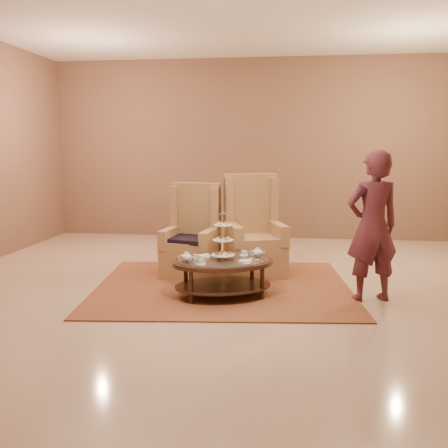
# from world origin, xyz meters

# --- Properties ---
(ground) EXTENTS (8.00, 8.00, 0.00)m
(ground) POSITION_xyz_m (0.00, 0.00, 0.00)
(ground) COLOR beige
(ground) RESTS_ON ground
(ceiling) EXTENTS (8.00, 8.00, 0.02)m
(ceiling) POSITION_xyz_m (0.00, 0.00, 0.00)
(ceiling) COLOR silver
(ceiling) RESTS_ON ground
(wall_back) EXTENTS (8.00, 0.04, 3.50)m
(wall_back) POSITION_xyz_m (0.00, 4.00, 1.75)
(wall_back) COLOR brown
(wall_back) RESTS_ON ground
(rug) EXTENTS (3.48, 3.00, 0.02)m
(rug) POSITION_xyz_m (-0.14, 0.31, 0.01)
(rug) COLOR #996036
(rug) RESTS_ON ground
(tea_table) EXTENTS (1.44, 1.21, 1.03)m
(tea_table) POSITION_xyz_m (-0.08, -0.11, 0.37)
(tea_table) COLOR black
(tea_table) RESTS_ON ground
(armchair_left) EXTENTS (0.78, 0.81, 1.29)m
(armchair_left) POSITION_xyz_m (-0.65, 0.90, 0.44)
(armchair_left) COLOR tan
(armchair_left) RESTS_ON ground
(armchair_right) EXTENTS (0.97, 0.98, 1.41)m
(armchair_right) POSITION_xyz_m (0.20, 1.09, 0.47)
(armchair_right) COLOR tan
(armchair_right) RESTS_ON ground
(person) EXTENTS (0.74, 0.61, 1.76)m
(person) POSITION_xyz_m (1.65, -0.02, 0.88)
(person) COLOR #53232E
(person) RESTS_ON ground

